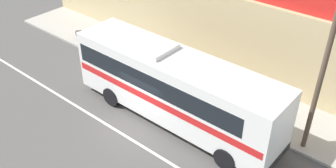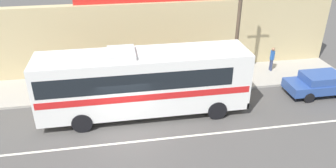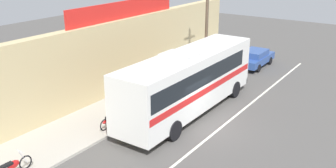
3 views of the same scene
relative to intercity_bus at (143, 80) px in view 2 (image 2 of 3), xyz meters
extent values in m
plane|color=#4F4C49|center=(-1.05, -1.71, -2.07)|extent=(70.00, 70.00, 0.00)
cube|color=#A8A399|center=(-1.05, 3.49, -2.00)|extent=(30.00, 3.60, 0.14)
cube|color=tan|center=(-1.05, 5.64, 0.33)|extent=(30.00, 0.70, 4.80)
cube|color=silver|center=(-1.05, -2.51, -2.06)|extent=(30.00, 0.14, 0.01)
cube|color=white|center=(0.08, 0.00, -0.07)|extent=(11.02, 2.52, 3.10)
cube|color=black|center=(-0.36, 0.00, 0.48)|extent=(9.70, 2.54, 0.96)
cube|color=red|center=(0.08, 0.00, -0.37)|extent=(10.80, 2.54, 0.36)
cube|color=black|center=(5.56, 0.00, 0.38)|extent=(0.04, 2.27, 1.40)
cube|color=black|center=(5.55, 0.00, -1.44)|extent=(0.12, 2.52, 0.36)
cube|color=silver|center=(-1.02, 0.00, 1.60)|extent=(1.40, 1.76, 0.24)
cylinder|color=black|center=(3.82, 1.17, -1.55)|extent=(1.04, 0.32, 1.04)
cylinder|color=black|center=(3.82, -1.17, -1.55)|extent=(1.04, 0.32, 1.04)
cylinder|color=black|center=(-3.23, 1.17, -1.55)|extent=(1.04, 0.32, 1.04)
cylinder|color=black|center=(-3.23, -1.17, -1.55)|extent=(1.04, 0.32, 1.04)
cube|color=#2D4C93|center=(10.92, 0.35, -1.46)|extent=(4.35, 1.73, 0.56)
cube|color=#2D4C93|center=(10.82, 0.35, -0.94)|extent=(2.26, 1.56, 0.48)
cube|color=black|center=(11.66, 0.35, -0.97)|extent=(0.21, 1.46, 0.34)
cylinder|color=black|center=(12.18, 1.17, -1.76)|extent=(0.62, 0.20, 0.62)
cylinder|color=black|center=(9.66, 1.17, -1.76)|extent=(0.62, 0.20, 0.62)
cylinder|color=black|center=(9.66, -0.46, -1.76)|extent=(0.62, 0.20, 0.62)
cylinder|color=brown|center=(5.90, 2.17, 2.15)|extent=(0.22, 0.22, 8.15)
torus|color=black|center=(-3.31, 2.20, -1.62)|extent=(0.62, 0.06, 0.62)
torus|color=black|center=(-4.64, 2.20, -1.62)|extent=(0.62, 0.06, 0.62)
cylinder|color=silver|center=(-3.39, 2.20, -1.32)|extent=(0.34, 0.04, 0.65)
cylinder|color=silver|center=(-3.49, 2.20, -1.00)|extent=(0.03, 0.56, 0.03)
ellipsoid|color=red|center=(-3.91, 2.20, -1.44)|extent=(0.56, 0.22, 0.34)
cube|color=black|center=(-4.22, 2.20, -1.32)|extent=(0.52, 0.20, 0.10)
ellipsoid|color=red|center=(-4.58, 2.20, -1.48)|extent=(0.36, 0.14, 0.16)
cylinder|color=navy|center=(9.30, 3.91, -1.52)|extent=(0.13, 0.13, 0.82)
cylinder|color=navy|center=(9.30, 3.73, -1.52)|extent=(0.13, 0.13, 0.82)
cylinder|color=#23519E|center=(9.30, 3.82, -0.80)|extent=(0.30, 0.30, 0.61)
sphere|color=#A37556|center=(9.30, 3.82, -0.35)|extent=(0.22, 0.22, 0.22)
cylinder|color=#23519E|center=(9.30, 4.02, -0.77)|extent=(0.08, 0.08, 0.56)
cylinder|color=#23519E|center=(9.30, 3.62, -0.77)|extent=(0.08, 0.08, 0.56)
camera|label=1|loc=(9.52, -11.73, 10.09)|focal=40.81mm
camera|label=2|loc=(-1.26, -15.28, 7.70)|focal=34.66mm
camera|label=3|loc=(-17.19, -10.42, 6.91)|focal=40.09mm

